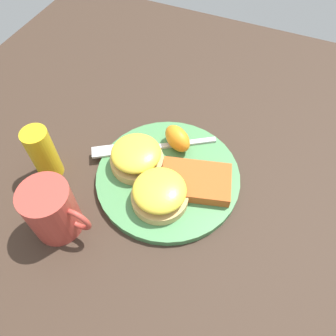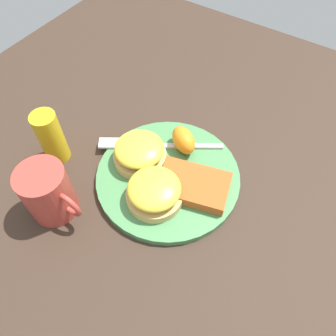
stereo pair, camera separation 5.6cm
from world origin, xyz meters
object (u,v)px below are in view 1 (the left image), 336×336
at_px(hashbrown_patty, 195,182).
at_px(cup, 53,211).
at_px(sandwich_benedict_right, 160,193).
at_px(sandwich_benedict_left, 137,155).
at_px(orange_wedge, 177,138).
at_px(condiment_bottle, 43,154).
at_px(fork, 145,148).

bearing_deg(hashbrown_patty, cup, -139.51).
bearing_deg(sandwich_benedict_right, sandwich_benedict_left, 140.70).
xyz_separation_m(sandwich_benedict_right, orange_wedge, (-0.02, 0.12, -0.00)).
relative_size(sandwich_benedict_left, cup, 0.88).
height_order(sandwich_benedict_right, orange_wedge, sandwich_benedict_right).
relative_size(orange_wedge, condiment_bottle, 0.56).
height_order(sandwich_benedict_left, cup, cup).
bearing_deg(cup, orange_wedge, 62.11).
xyz_separation_m(cup, condiment_bottle, (-0.08, 0.08, 0.00)).
distance_m(sandwich_benedict_right, cup, 0.17).
distance_m(sandwich_benedict_left, hashbrown_patty, 0.11).
distance_m(hashbrown_patty, orange_wedge, 0.09).
relative_size(sandwich_benedict_left, fork, 0.46).
height_order(cup, condiment_bottle, condiment_bottle).
relative_size(sandwich_benedict_right, fork, 0.46).
bearing_deg(condiment_bottle, orange_wedge, 35.19).
bearing_deg(orange_wedge, cup, -117.89).
height_order(fork, cup, cup).
height_order(sandwich_benedict_left, hashbrown_patty, sandwich_benedict_left).
xyz_separation_m(sandwich_benedict_left, fork, (-0.00, 0.03, -0.02)).
height_order(orange_wedge, cup, cup).
bearing_deg(condiment_bottle, sandwich_benedict_right, 4.44).
distance_m(sandwich_benedict_right, fork, 0.12).
distance_m(sandwich_benedict_left, cup, 0.17).
distance_m(sandwich_benedict_right, hashbrown_patty, 0.07).
distance_m(sandwich_benedict_right, orange_wedge, 0.12).
relative_size(sandwich_benedict_right, condiment_bottle, 0.90).
relative_size(sandwich_benedict_left, sandwich_benedict_right, 1.00).
xyz_separation_m(fork, condiment_bottle, (-0.14, -0.11, 0.04)).
relative_size(sandwich_benedict_right, orange_wedge, 1.60).
distance_m(orange_wedge, cup, 0.25).
relative_size(cup, condiment_bottle, 1.03).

